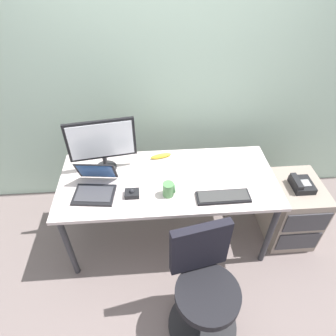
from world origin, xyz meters
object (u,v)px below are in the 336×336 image
Objects in this scene: file_cabinet at (290,210)px; laptop at (95,186)px; office_chair at (204,290)px; trackball_mouse at (132,193)px; desk_phone at (301,184)px; monitor_main at (102,143)px; coffee_mug at (169,189)px; banana at (161,156)px; keyboard at (223,197)px.

laptop is at bearing -178.07° from file_cabinet.
office_chair reaches higher than trackball_mouse.
file_cabinet is at bearing 5.27° from trackball_mouse.
desk_phone is 1.43m from trackball_mouse.
office_chair reaches higher than file_cabinet.
monitor_main is at bearing 123.67° from trackball_mouse.
laptop is (-1.71, -0.04, 0.15)m from desk_phone.
banana is at bearing 94.13° from coffee_mug.
coffee_mug is (-0.20, 0.62, 0.37)m from office_chair.
desk_phone is at bearing 38.38° from office_chair.
laptop is at bearing 137.04° from office_chair.
desk_phone is at bearing -116.78° from file_cabinet.
monitor_main is at bearing -167.12° from banana.
desk_phone is 0.49× the size of keyboard.
monitor_main is (-1.66, 0.21, 0.71)m from file_cabinet.
monitor_main is (-0.70, 0.97, 0.58)m from office_chair.
keyboard is at bearing -49.81° from banana.
laptop is at bearing 171.25° from coffee_mug.
file_cabinet is at bearing 15.91° from keyboard.
keyboard is (-0.74, -0.21, 0.46)m from file_cabinet.
office_chair reaches higher than coffee_mug.
coffee_mug is at bearing -85.87° from banana.
office_chair is at bearing -141.62° from desk_phone.
coffee_mug is at bearing 170.96° from keyboard.
file_cabinet is 1.79m from laptop.
trackball_mouse is 0.51m from banana.
trackball_mouse is (-0.48, 0.63, 0.33)m from office_chair.
coffee_mug is at bearing -173.58° from desk_phone.
banana reaches higher than file_cabinet.
trackball_mouse is at bearing -56.33° from monitor_main.
trackball_mouse is (0.23, -0.34, -0.25)m from monitor_main.
file_cabinet is 3.13× the size of desk_phone.
office_chair is at bearing -53.07° from trackball_mouse.
monitor_main is 1.56× the size of laptop.
office_chair is 1.16m from banana.
trackball_mouse reaches higher than desk_phone.
keyboard is (-0.73, -0.19, 0.11)m from desk_phone.
keyboard is 0.69m from banana.
keyboard reaches higher than desk_phone.
laptop is 0.57m from coffee_mug.
coffee_mug is at bearing -34.76° from monitor_main.
keyboard is (0.92, -0.42, -0.26)m from monitor_main.
laptop reaches higher than keyboard.
coffee_mug is (0.51, -0.35, -0.21)m from monitor_main.
monitor_main is 0.55m from banana.
office_chair reaches higher than banana.
trackball_mouse is (0.28, -0.07, -0.03)m from laptop.
trackball_mouse is at bearing 126.93° from office_chair.
laptop is at bearing -144.90° from banana.
desk_phone is 1.72m from laptop.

